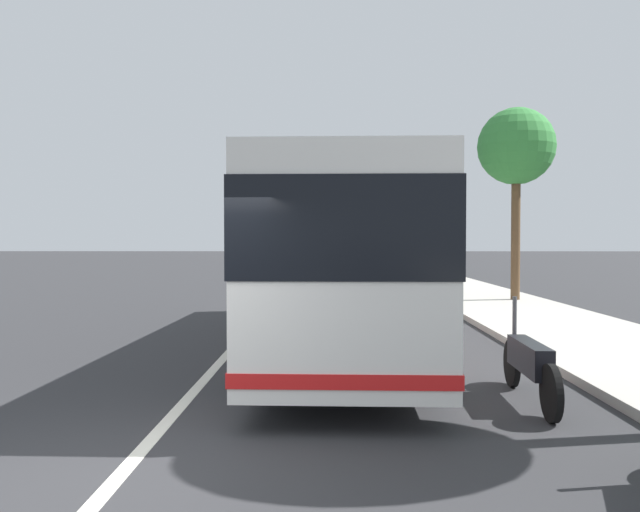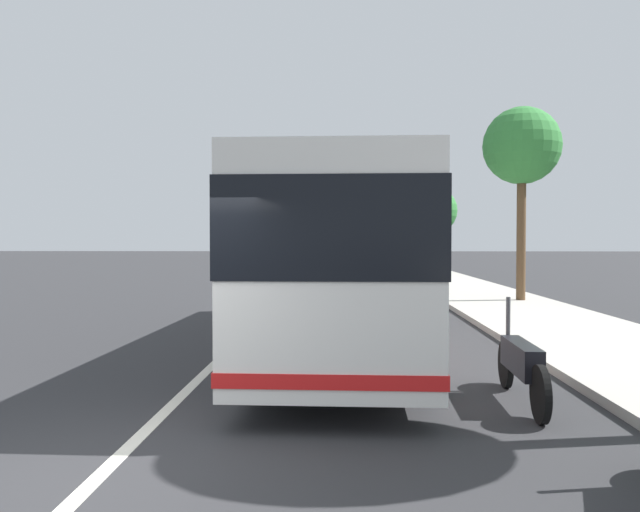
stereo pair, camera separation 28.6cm
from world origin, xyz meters
name	(u,v)px [view 1 (the left image)]	position (x,y,z in m)	size (l,w,h in m)	color
ground_plane	(118,478)	(0.00, 0.00, 0.00)	(220.00, 220.00, 0.00)	#2D2D30
sidewalk_curb	(546,322)	(10.00, -7.13, 0.07)	(110.00, 3.60, 0.14)	#B2ADA3
lane_divider_line	(254,324)	(10.00, 0.00, 0.00)	(110.00, 0.16, 0.01)	silver
coach_bus	(344,253)	(7.08, -2.13, 1.80)	(12.14, 2.75, 3.12)	silver
motorcycle_far_end	(529,364)	(2.60, -4.38, 0.49)	(2.41, 0.29, 1.28)	black
car_far_distant	(331,265)	(30.04, -1.97, 0.66)	(4.08, 1.86, 1.35)	gray
car_side_street	(325,271)	(21.44, -1.70, 0.72)	(4.07, 1.97, 1.51)	silver
car_ahead_same_lane	(328,255)	(50.81, -1.84, 0.71)	(4.54, 2.07, 1.51)	black
roadside_tree_mid_block	(516,148)	(15.02, -7.86, 5.00)	(2.46, 2.46, 6.30)	brown
roadside_tree_far_block	(425,211)	(32.25, -7.58, 3.78)	(2.77, 2.77, 5.19)	brown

